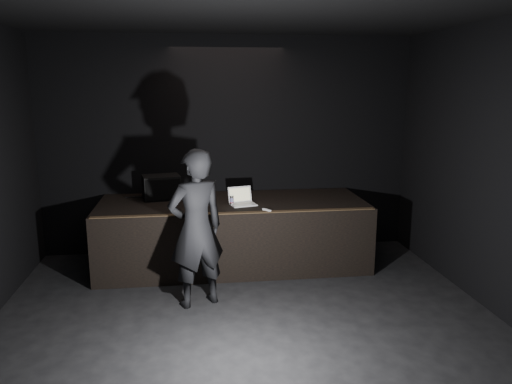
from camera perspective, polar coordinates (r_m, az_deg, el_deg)
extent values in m
plane|color=black|center=(5.38, -0.03, -18.36)|extent=(7.00, 7.00, 0.00)
cube|color=black|center=(8.17, -3.21, 5.29)|extent=(6.00, 0.10, 3.50)
cube|color=black|center=(7.68, -2.67, -4.71)|extent=(4.00, 1.50, 1.00)
cube|color=brown|center=(6.86, -2.21, -2.38)|extent=(3.92, 0.10, 0.01)
cube|color=black|center=(7.80, -10.76, 0.55)|extent=(0.62, 0.49, 0.37)
cube|color=black|center=(7.60, -10.55, 0.25)|extent=(0.51, 0.12, 0.31)
cylinder|color=black|center=(8.02, -11.92, -0.47)|extent=(0.79, 0.09, 0.02)
cube|color=silver|center=(7.30, -1.45, -1.45)|extent=(0.41, 0.32, 0.02)
cube|color=silver|center=(7.30, -1.45, -1.37)|extent=(0.33, 0.21, 0.00)
cube|color=silver|center=(7.42, -1.87, -0.26)|extent=(0.36, 0.16, 0.23)
cube|color=#E47E43|center=(7.41, -1.85, -0.27)|extent=(0.32, 0.13, 0.18)
cylinder|color=silver|center=(7.31, -2.78, -0.95)|extent=(0.06, 0.06, 0.14)
cylinder|color=navy|center=(7.30, -2.78, -0.92)|extent=(0.06, 0.06, 0.06)
cylinder|color=maroon|center=(7.31, -2.78, -1.19)|extent=(0.06, 0.06, 0.01)
cylinder|color=white|center=(7.40, -6.48, -1.01)|extent=(0.08, 0.08, 0.10)
cube|color=white|center=(6.96, 1.25, -2.09)|extent=(0.11, 0.15, 0.03)
imported|color=black|center=(6.20, -6.85, -4.17)|extent=(0.85, 0.72, 1.99)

